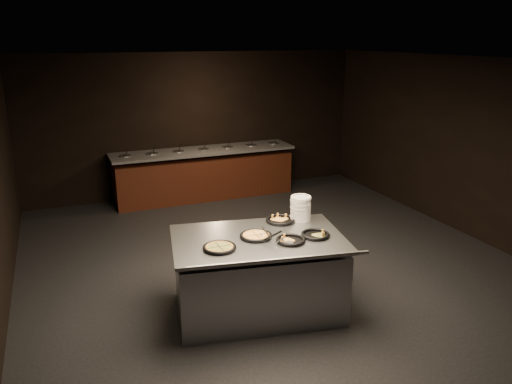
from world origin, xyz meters
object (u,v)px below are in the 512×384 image
(pan_veggie_whole, at_px, (219,247))
(pan_cheese_whole, at_px, (256,236))
(serving_counter, at_px, (258,276))
(plate_stack, at_px, (301,208))

(pan_veggie_whole, height_order, pan_cheese_whole, same)
(pan_veggie_whole, bearing_deg, pan_cheese_whole, 17.58)
(serving_counter, height_order, plate_stack, plate_stack)
(pan_cheese_whole, bearing_deg, plate_stack, 23.59)
(pan_cheese_whole, bearing_deg, serving_counter, -46.68)
(pan_veggie_whole, bearing_deg, plate_stack, 21.23)
(plate_stack, height_order, pan_cheese_whole, plate_stack)
(serving_counter, height_order, pan_cheese_whole, pan_cheese_whole)
(plate_stack, xyz_separation_m, pan_cheese_whole, (-0.75, -0.33, -0.13))
(serving_counter, bearing_deg, pan_cheese_whole, 143.71)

